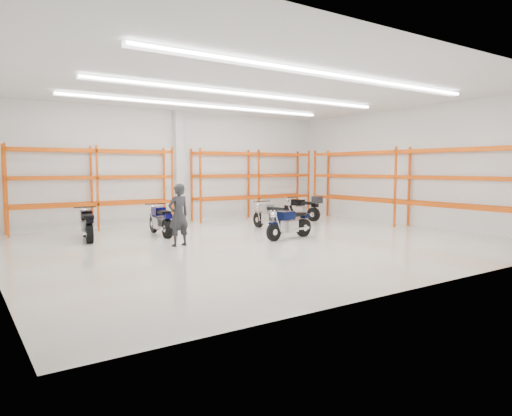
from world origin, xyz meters
TOP-DOWN VIEW (x-y plane):
  - ground at (0.00, 0.00)m, footprint 14.00×14.00m
  - room_shell at (0.00, 0.03)m, footprint 14.02×12.02m
  - motorcycle_main at (1.16, -0.00)m, footprint 1.94×0.66m
  - motorcycle_back_a at (-4.25, 3.14)m, footprint 0.71×2.02m
  - motorcycle_back_b at (-2.01, 2.83)m, footprint 0.69×2.08m
  - motorcycle_back_c at (1.76, 1.95)m, footprint 0.68×2.05m
  - motorcycle_back_d at (4.70, 3.61)m, footprint 0.77×2.04m
  - standing_man at (-2.35, 0.67)m, footprint 0.70×0.52m
  - structural_column at (0.00, 5.82)m, footprint 0.32×0.32m
  - pallet_racking_back_left at (-3.40, 5.48)m, footprint 5.67×0.87m
  - pallet_racking_back_right at (3.40, 5.48)m, footprint 5.67×0.87m
  - pallet_racking_side at (6.48, 0.00)m, footprint 0.87×9.07m

SIDE VIEW (x-z plane):
  - ground at x=0.00m, z-range 0.00..0.00m
  - motorcycle_main at x=1.16m, z-range -0.03..0.93m
  - motorcycle_back_a at x=-4.25m, z-range -0.03..0.96m
  - motorcycle_back_c at x=1.76m, z-range -0.03..0.97m
  - motorcycle_back_b at x=-2.01m, z-range -0.03..0.99m
  - motorcycle_back_d at x=4.70m, z-range -0.02..1.03m
  - standing_man at x=-2.35m, z-range 0.00..1.77m
  - pallet_racking_back_left at x=-3.40m, z-range 0.29..3.29m
  - pallet_racking_back_right at x=3.40m, z-range 0.29..3.29m
  - pallet_racking_side at x=6.48m, z-range 0.31..3.31m
  - structural_column at x=0.00m, z-range 0.00..4.50m
  - room_shell at x=0.00m, z-range 1.03..5.54m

